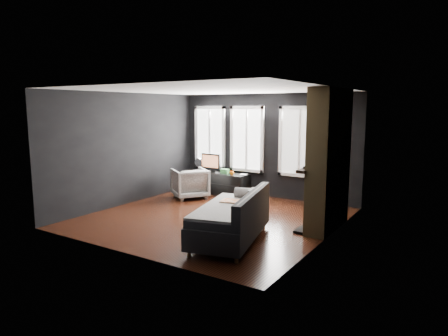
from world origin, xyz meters
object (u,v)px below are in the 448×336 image
Objects in this scene: monitor at (211,161)px; book at (241,170)px; sofa at (230,216)px; armchair at (190,182)px; mug at (232,172)px; mantel_vase at (324,158)px; media_console at (219,183)px.

book is (0.98, -0.05, -0.16)m from monitor.
book is at bearing 102.98° from sofa.
sofa is at bearing 84.80° from armchair.
sofa is at bearing -58.92° from mug.
sofa is 3.54m from armchair.
sofa is 3.56m from book.
mug is (-1.84, 3.05, 0.19)m from sofa.
book is at bearing 28.16° from mug.
monitor is 3.33× the size of mantel_vase.
media_console is 0.59m from mug.
sofa is at bearing -47.20° from monitor.
armchair is 0.92m from media_console.
sofa is 17.90× the size of mug.
book is (1.04, 0.84, 0.28)m from armchair.
mug is 0.63× the size of mantel_vase.
monitor reaches higher than mug.
armchair is 0.50× the size of media_console.
armchair is 7.23× the size of mug.
mantel_vase reaches higher than book.
sofa is 3.38× the size of monitor.
sofa is 3.91m from media_console.
mug is at bearing 161.35° from mantel_vase.
book is 2.85m from mantel_vase.
monitor is 5.30× the size of mug.
monitor is at bearing 173.55° from media_console.
media_console is 9.10× the size of mantel_vase.
media_console is at bearing 111.73° from sofa.
monitor is 0.82m from mug.
sofa is at bearing -62.67° from book.
mug is at bearing 106.73° from sofa.
mantel_vase is at bearing -22.15° from book.
media_console is 0.65m from monitor.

